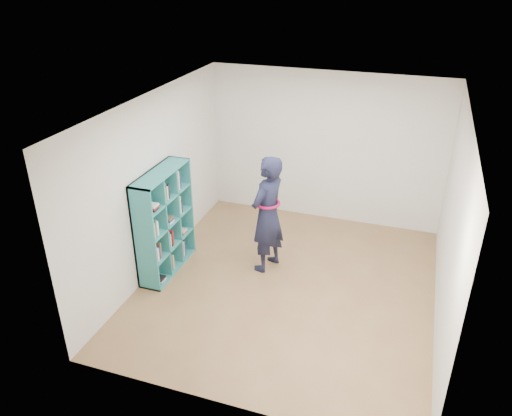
% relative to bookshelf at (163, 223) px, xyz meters
% --- Properties ---
extents(floor, '(4.50, 4.50, 0.00)m').
position_rel_bookshelf_xyz_m(floor, '(1.85, 0.15, -0.77)').
color(floor, brown).
rests_on(floor, ground).
extents(ceiling, '(4.50, 4.50, 0.00)m').
position_rel_bookshelf_xyz_m(ceiling, '(1.85, 0.15, 1.83)').
color(ceiling, white).
rests_on(ceiling, wall_back).
extents(wall_left, '(0.02, 4.50, 2.60)m').
position_rel_bookshelf_xyz_m(wall_left, '(-0.15, 0.15, 0.53)').
color(wall_left, silver).
rests_on(wall_left, floor).
extents(wall_right, '(0.02, 4.50, 2.60)m').
position_rel_bookshelf_xyz_m(wall_right, '(3.85, 0.15, 0.53)').
color(wall_right, silver).
rests_on(wall_right, floor).
extents(wall_back, '(4.00, 0.02, 2.60)m').
position_rel_bookshelf_xyz_m(wall_back, '(1.85, 2.40, 0.53)').
color(wall_back, silver).
rests_on(wall_back, floor).
extents(wall_front, '(4.00, 0.02, 2.60)m').
position_rel_bookshelf_xyz_m(wall_front, '(1.85, -2.10, 0.53)').
color(wall_front, silver).
rests_on(wall_front, floor).
extents(bookshelf, '(0.34, 1.18, 1.57)m').
position_rel_bookshelf_xyz_m(bookshelf, '(0.00, 0.00, 0.00)').
color(bookshelf, '#277A7B').
rests_on(bookshelf, floor).
extents(person, '(0.60, 0.75, 1.77)m').
position_rel_bookshelf_xyz_m(person, '(1.42, 0.52, 0.12)').
color(person, black).
rests_on(person, floor).
extents(smartphone, '(0.03, 0.08, 0.12)m').
position_rel_bookshelf_xyz_m(smartphone, '(1.31, 0.65, 0.23)').
color(smartphone, silver).
rests_on(smartphone, person).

